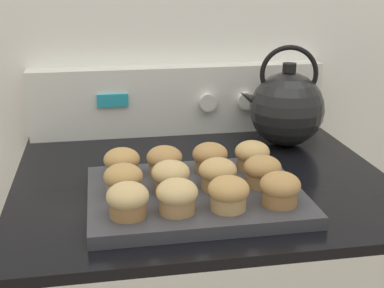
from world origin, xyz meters
The scene contains 16 objects.
wall_back centered at (0.00, 0.68, 1.20)m, with size 8.00×0.05×2.40m.
control_panel centered at (0.00, 0.63, 0.98)m, with size 0.71×0.07×0.16m.
muffin_pan centered at (-0.03, 0.22, 0.91)m, with size 0.37×0.29×0.02m.
muffin_r0_c0 centered at (-0.15, 0.14, 0.95)m, with size 0.07×0.07×0.06m.
muffin_r0_c1 centered at (-0.08, 0.14, 0.95)m, with size 0.07×0.07×0.06m.
muffin_r0_c2 centered at (0.01, 0.13, 0.95)m, with size 0.07×0.07×0.06m.
muffin_r0_c3 centered at (0.09, 0.14, 0.95)m, with size 0.07×0.07×0.06m.
muffin_r1_c0 centered at (-0.16, 0.22, 0.95)m, with size 0.07×0.07×0.06m.
muffin_r1_c1 centered at (-0.08, 0.22, 0.95)m, with size 0.07×0.07×0.06m.
muffin_r1_c2 centered at (0.01, 0.22, 0.95)m, with size 0.07×0.07×0.06m.
muffin_r1_c3 centered at (0.09, 0.22, 0.95)m, with size 0.07×0.07×0.06m.
muffin_r2_c0 centered at (-0.16, 0.30, 0.95)m, with size 0.07×0.07×0.06m.
muffin_r2_c1 centered at (-0.08, 0.30, 0.95)m, with size 0.07×0.07×0.06m.
muffin_r2_c2 centered at (0.01, 0.30, 0.95)m, with size 0.07×0.07×0.06m.
muffin_r2_c3 centered at (0.09, 0.30, 0.95)m, with size 0.07×0.07×0.06m.
tea_kettle centered at (0.23, 0.49, 0.98)m, with size 0.20×0.17×0.23m.
Camera 1 is at (-0.19, -0.62, 1.29)m, focal length 50.00 mm.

